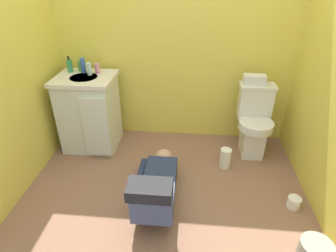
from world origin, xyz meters
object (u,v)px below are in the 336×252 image
(toilet_paper_roll, at_px, (294,202))
(faucet, at_px, (88,67))
(bottle_clear, at_px, (89,69))
(bottle_pink, at_px, (97,69))
(soap_dispenser, at_px, (70,66))
(bottle_green, at_px, (81,66))
(toilet, at_px, (254,122))
(tissue_box, at_px, (254,80))
(paper_towel_roll, at_px, (225,158))
(person_plumber, at_px, (157,187))
(vanity_cabinet, at_px, (90,112))
(bottle_blue, at_px, (83,65))

(toilet_paper_roll, bearing_deg, faucet, 154.92)
(bottle_clear, height_order, bottle_pink, bottle_clear)
(soap_dispenser, bearing_deg, bottle_green, 20.69)
(soap_dispenser, height_order, bottle_clear, soap_dispenser)
(bottle_green, bearing_deg, faucet, -11.50)
(toilet, height_order, tissue_box, tissue_box)
(soap_dispenser, distance_m, bottle_green, 0.11)
(bottle_clear, height_order, toilet_paper_roll, bottle_clear)
(paper_towel_roll, xyz_separation_m, toilet_paper_roll, (0.54, -0.51, -0.06))
(person_plumber, distance_m, paper_towel_roll, 0.85)
(bottle_green, bearing_deg, vanity_cabinet, -60.62)
(toilet, xyz_separation_m, paper_towel_roll, (-0.30, -0.32, -0.26))
(bottle_blue, xyz_separation_m, toilet_paper_roll, (2.05, -0.91, -0.85))
(faucet, xyz_separation_m, tissue_box, (1.72, -0.02, -0.07))
(vanity_cabinet, relative_size, bottle_blue, 5.24)
(tissue_box, xyz_separation_m, bottle_clear, (-1.68, -0.06, 0.08))
(soap_dispenser, bearing_deg, faucet, 6.01)
(bottle_clear, bearing_deg, paper_towel_roll, -13.59)
(faucet, distance_m, person_plumber, 1.47)
(tissue_box, relative_size, toilet_paper_roll, 2.00)
(toilet, relative_size, person_plumber, 0.70)
(bottle_green, bearing_deg, toilet_paper_roll, -24.55)
(faucet, distance_m, toilet_paper_roll, 2.37)
(tissue_box, bearing_deg, person_plumber, -132.40)
(bottle_pink, bearing_deg, person_plumber, -52.67)
(person_plumber, xyz_separation_m, bottle_clear, (-0.80, 0.90, 0.71))
(bottle_green, bearing_deg, bottle_pink, -14.63)
(person_plumber, height_order, tissue_box, tissue_box)
(faucet, xyz_separation_m, toilet_paper_roll, (2.01, -0.94, -0.82))
(person_plumber, bearing_deg, paper_towel_roll, 41.59)
(toilet, xyz_separation_m, bottle_blue, (-1.81, 0.08, 0.53))
(vanity_cabinet, distance_m, bottle_green, 0.49)
(bottle_green, height_order, toilet_paper_roll, bottle_green)
(bottle_pink, bearing_deg, bottle_green, 165.37)
(bottle_clear, bearing_deg, vanity_cabinet, -123.12)
(bottle_blue, height_order, bottle_clear, bottle_blue)
(tissue_box, bearing_deg, faucet, 179.28)
(tissue_box, distance_m, paper_towel_roll, 0.85)
(person_plumber, relative_size, bottle_green, 9.83)
(vanity_cabinet, bearing_deg, bottle_clear, 56.88)
(person_plumber, height_order, bottle_blue, bottle_blue)
(bottle_blue, distance_m, bottle_clear, 0.10)
(bottle_clear, distance_m, toilet_paper_roll, 2.30)
(toilet, relative_size, bottle_pink, 7.37)
(soap_dispenser, xyz_separation_m, bottle_clear, (0.23, -0.07, -0.01))
(vanity_cabinet, xyz_separation_m, bottle_green, (-0.09, 0.16, 0.46))
(tissue_box, bearing_deg, soap_dispenser, 179.95)
(vanity_cabinet, distance_m, paper_towel_roll, 1.53)
(bottle_clear, bearing_deg, person_plumber, -48.59)
(vanity_cabinet, xyz_separation_m, bottle_pink, (0.11, 0.11, 0.45))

